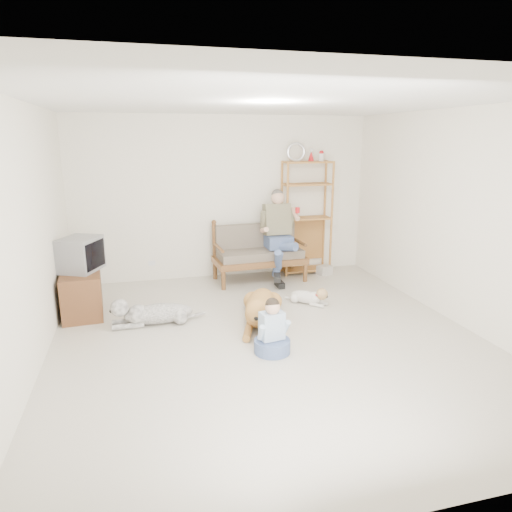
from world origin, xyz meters
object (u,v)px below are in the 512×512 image
object	(u,v)px
loveseat	(259,251)
tv_stand	(82,293)
etagere	(306,217)
golden_retriever	(260,308)

from	to	relation	value
loveseat	tv_stand	world-z (taller)	loveseat
loveseat	tv_stand	xyz separation A→B (m)	(-2.73, -0.92, -0.19)
etagere	loveseat	bearing A→B (deg)	-167.86
golden_retriever	etagere	bearing A→B (deg)	75.32
etagere	tv_stand	xyz separation A→B (m)	(-3.64, -1.11, -0.70)
loveseat	tv_stand	distance (m)	2.88
etagere	tv_stand	bearing A→B (deg)	-163.00
loveseat	golden_retriever	xyz separation A→B (m)	(-0.47, -1.84, -0.29)
loveseat	golden_retriever	distance (m)	1.92
golden_retriever	loveseat	bearing A→B (deg)	95.10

